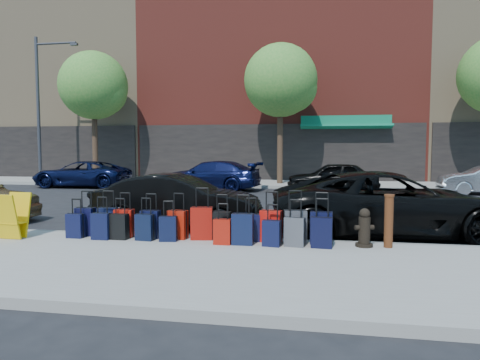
% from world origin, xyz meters
% --- Properties ---
extents(ground, '(120.00, 120.00, 0.00)m').
position_xyz_m(ground, '(0.00, 0.00, 0.00)').
color(ground, black).
rests_on(ground, ground).
extents(sidewalk_near, '(60.00, 4.00, 0.15)m').
position_xyz_m(sidewalk_near, '(0.00, -6.50, 0.07)').
color(sidewalk_near, gray).
rests_on(sidewalk_near, ground).
extents(sidewalk_far, '(60.00, 4.00, 0.15)m').
position_xyz_m(sidewalk_far, '(0.00, 10.00, 0.07)').
color(sidewalk_far, gray).
rests_on(sidewalk_far, ground).
extents(curb_near, '(60.00, 0.08, 0.15)m').
position_xyz_m(curb_near, '(0.00, -4.48, 0.07)').
color(curb_near, gray).
rests_on(curb_near, ground).
extents(curb_far, '(60.00, 0.08, 0.15)m').
position_xyz_m(curb_far, '(0.00, 7.98, 0.07)').
color(curb_far, gray).
rests_on(curb_far, ground).
extents(building_left, '(15.00, 12.12, 16.00)m').
position_xyz_m(building_left, '(-16.00, 17.98, 7.98)').
color(building_left, '#957C5B').
rests_on(building_left, ground).
extents(building_center, '(17.00, 12.85, 20.00)m').
position_xyz_m(building_center, '(0.00, 17.99, 9.98)').
color(building_center, maroon).
rests_on(building_center, ground).
extents(tree_left, '(3.80, 3.80, 7.27)m').
position_xyz_m(tree_left, '(-9.86, 9.50, 5.41)').
color(tree_left, black).
rests_on(tree_left, sidewalk_far).
extents(tree_center, '(3.80, 3.80, 7.27)m').
position_xyz_m(tree_center, '(0.64, 9.50, 5.41)').
color(tree_center, black).
rests_on(tree_center, sidewalk_far).
extents(streetlight, '(2.59, 0.18, 8.00)m').
position_xyz_m(streetlight, '(-12.80, 8.80, 4.66)').
color(streetlight, '#333338').
rests_on(streetlight, sidewalk_far).
extents(suitcase_front_0, '(0.40, 0.23, 0.95)m').
position_xyz_m(suitcase_front_0, '(-2.45, -4.84, 0.45)').
color(suitcase_front_0, black).
rests_on(suitcase_front_0, sidewalk_near).
extents(suitcase_front_1, '(0.41, 0.26, 0.95)m').
position_xyz_m(suitcase_front_1, '(-1.98, -4.77, 0.45)').
color(suitcase_front_1, black).
rests_on(suitcase_front_1, sidewalk_near).
extents(suitcase_front_2, '(0.38, 0.21, 0.92)m').
position_xyz_m(suitcase_front_2, '(-1.58, -4.84, 0.44)').
color(suitcase_front_2, '#AC140B').
rests_on(suitcase_front_2, sidewalk_near).
extents(suitcase_front_3, '(0.38, 0.21, 0.91)m').
position_xyz_m(suitcase_front_3, '(-1.00, -4.85, 0.44)').
color(suitcase_front_3, black).
rests_on(suitcase_front_3, sidewalk_near).
extents(suitcase_front_4, '(0.41, 0.27, 0.93)m').
position_xyz_m(suitcase_front_4, '(-0.43, -4.83, 0.44)').
color(suitcase_front_4, '#961709').
rests_on(suitcase_front_4, sidewalk_near).
extents(suitcase_front_5, '(0.46, 0.30, 1.04)m').
position_xyz_m(suitcase_front_5, '(0.07, -4.80, 0.48)').
color(suitcase_front_5, maroon).
rests_on(suitcase_front_5, sidewalk_near).
extents(suitcase_front_6, '(0.38, 0.22, 0.91)m').
position_xyz_m(suitcase_front_6, '(0.46, -4.76, 0.44)').
color(suitcase_front_6, black).
rests_on(suitcase_front_6, sidewalk_near).
extents(suitcase_front_7, '(0.38, 0.24, 0.86)m').
position_xyz_m(suitcase_front_7, '(1.07, -4.80, 0.42)').
color(suitcase_front_7, black).
rests_on(suitcase_front_7, sidewalk_near).
extents(suitcase_front_8, '(0.44, 0.28, 0.99)m').
position_xyz_m(suitcase_front_8, '(1.47, -4.79, 0.46)').
color(suitcase_front_8, '#B3120B').
rests_on(suitcase_front_8, sidewalk_near).
extents(suitcase_front_9, '(0.46, 0.30, 1.03)m').
position_xyz_m(suitcase_front_9, '(1.94, -4.85, 0.47)').
color(suitcase_front_9, '#37373C').
rests_on(suitcase_front_9, sidewalk_near).
extents(suitcase_front_10, '(0.43, 0.25, 0.99)m').
position_xyz_m(suitcase_front_10, '(2.44, -4.81, 0.46)').
color(suitcase_front_10, black).
rests_on(suitcase_front_10, sidewalk_near).
extents(suitcase_back_0, '(0.34, 0.20, 0.81)m').
position_xyz_m(suitcase_back_0, '(-2.53, -5.09, 0.40)').
color(suitcase_back_0, black).
rests_on(suitcase_back_0, sidewalk_near).
extents(suitcase_back_1, '(0.36, 0.21, 0.86)m').
position_xyz_m(suitcase_back_1, '(-1.93, -5.14, 0.42)').
color(suitcase_back_1, black).
rests_on(suitcase_back_1, sidewalk_near).
extents(suitcase_back_2, '(0.35, 0.21, 0.83)m').
position_xyz_m(suitcase_back_2, '(-1.58, -5.08, 0.41)').
color(suitcase_back_2, black).
rests_on(suitcase_back_2, sidewalk_near).
extents(suitcase_back_3, '(0.38, 0.24, 0.85)m').
position_xyz_m(suitcase_back_3, '(-1.03, -5.07, 0.42)').
color(suitcase_back_3, black).
rests_on(suitcase_back_3, sidewalk_near).
extents(suitcase_back_4, '(0.36, 0.24, 0.80)m').
position_xyz_m(suitcase_back_4, '(-0.54, -5.08, 0.40)').
color(suitcase_back_4, black).
rests_on(suitcase_back_4, sidewalk_near).
extents(suitcase_back_6, '(0.33, 0.20, 0.79)m').
position_xyz_m(suitcase_back_6, '(0.57, -5.17, 0.40)').
color(suitcase_back_6, maroon).
rests_on(suitcase_back_6, sidewalk_near).
extents(suitcase_back_7, '(0.40, 0.24, 0.96)m').
position_xyz_m(suitcase_back_7, '(0.96, -5.12, 0.45)').
color(suitcase_back_7, black).
rests_on(suitcase_back_7, sidewalk_near).
extents(suitcase_back_8, '(0.36, 0.24, 0.79)m').
position_xyz_m(suitcase_back_8, '(1.52, -5.16, 0.40)').
color(suitcase_back_8, black).
rests_on(suitcase_back_8, sidewalk_near).
extents(suitcase_back_9, '(0.40, 0.27, 0.88)m').
position_xyz_m(suitcase_back_9, '(1.94, -5.10, 0.43)').
color(suitcase_back_9, '#3F3F44').
rests_on(suitcase_back_9, sidewalk_near).
extents(suitcase_back_10, '(0.40, 0.25, 0.91)m').
position_xyz_m(suitcase_back_10, '(2.44, -5.12, 0.44)').
color(suitcase_back_10, black).
rests_on(suitcase_back_10, sidewalk_near).
extents(fire_hydrant, '(0.37, 0.32, 0.72)m').
position_xyz_m(fire_hydrant, '(3.22, -4.89, 0.48)').
color(fire_hydrant, black).
rests_on(fire_hydrant, sidewalk_near).
extents(bollard, '(0.18, 0.18, 0.99)m').
position_xyz_m(bollard, '(3.66, -4.89, 0.66)').
color(bollard, '#38190C').
rests_on(bollard, sidewalk_near).
extents(display_rack, '(0.55, 0.60, 0.92)m').
position_xyz_m(display_rack, '(-3.76, -5.37, 0.60)').
color(display_rack, gold).
rests_on(display_rack, sidewalk_near).
extents(car_near_1, '(4.13, 1.55, 1.35)m').
position_xyz_m(car_near_1, '(-1.01, -3.02, 0.67)').
color(car_near_1, black).
rests_on(car_near_1, ground).
extents(car_near_2, '(5.50, 2.97, 1.47)m').
position_xyz_m(car_near_2, '(3.98, -3.06, 0.73)').
color(car_near_2, black).
rests_on(car_near_2, ground).
extents(car_far_0, '(4.89, 2.34, 1.34)m').
position_xyz_m(car_far_0, '(-9.45, 7.05, 0.67)').
color(car_far_0, black).
rests_on(car_far_0, ground).
extents(car_far_1, '(5.01, 2.52, 1.40)m').
position_xyz_m(car_far_1, '(-2.58, 6.64, 0.70)').
color(car_far_1, '#0D1239').
rests_on(car_far_1, ground).
extents(car_far_2, '(4.07, 1.66, 1.38)m').
position_xyz_m(car_far_2, '(3.11, 6.56, 0.69)').
color(car_far_2, black).
rests_on(car_far_2, ground).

